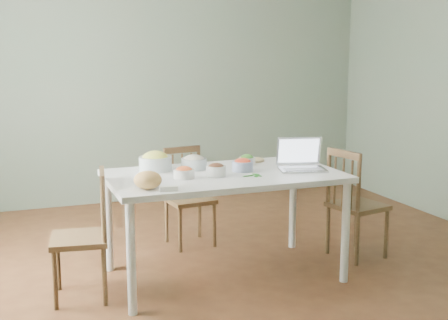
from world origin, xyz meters
name	(u,v)px	position (x,y,z in m)	size (l,w,h in m)	color
floor	(242,270)	(0.00, 0.00, 0.00)	(5.00, 5.00, 0.00)	#442414
wall_back	(159,83)	(0.00, 2.50, 1.35)	(5.00, 0.00, 2.70)	slate
dining_table	(224,225)	(-0.17, -0.07, 0.40)	(1.72, 0.97, 0.81)	white
chair_far	(190,197)	(-0.19, 0.75, 0.43)	(0.38, 0.36, 0.86)	#362212
chair_left	(79,236)	(-1.26, -0.09, 0.45)	(0.40, 0.38, 0.90)	#362212
chair_right	(358,203)	(1.03, -0.03, 0.46)	(0.41, 0.39, 0.92)	#362212
bread_boule	(148,180)	(-0.83, -0.37, 0.87)	(0.19, 0.19, 0.12)	tan
butter_stick	(168,189)	(-0.72, -0.48, 0.82)	(0.12, 0.03, 0.03)	white
bowl_squash	(155,161)	(-0.63, 0.21, 0.88)	(0.25, 0.25, 0.14)	#EAC349
bowl_carrot	(184,172)	(-0.50, -0.13, 0.85)	(0.15, 0.15, 0.08)	#D65522
bowl_onion	(194,162)	(-0.34, 0.17, 0.86)	(0.20, 0.20, 0.11)	beige
bowl_mushroom	(216,170)	(-0.27, -0.15, 0.86)	(0.14, 0.14, 0.09)	#341F14
bowl_redpep	(243,165)	(-0.01, -0.04, 0.86)	(0.16, 0.16, 0.10)	red
bowl_broccoli	(247,160)	(0.11, 0.17, 0.85)	(0.13, 0.13, 0.08)	#275819
flatbread	(253,160)	(0.22, 0.31, 0.82)	(0.19, 0.19, 0.02)	#CEB488
basil_bunch	(252,175)	(-0.02, -0.23, 0.82)	(0.17, 0.17, 0.02)	#18550D
laptop	(303,155)	(0.42, -0.18, 0.93)	(0.35, 0.30, 0.24)	#BBBBC0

